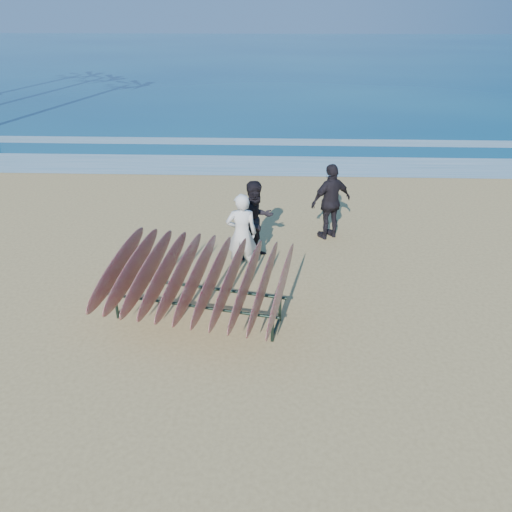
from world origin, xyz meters
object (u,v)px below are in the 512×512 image
object	(u,v)px
surfboard_rack	(196,278)
person_white	(242,234)
person_dark_b	(331,202)
person_dark_a	(256,220)

from	to	relation	value
surfboard_rack	person_white	size ratio (longest dim) A/B	1.99
surfboard_rack	person_dark_b	size ratio (longest dim) A/B	1.90
surfboard_rack	person_dark_a	size ratio (longest dim) A/B	1.98
surfboard_rack	person_dark_b	world-z (taller)	person_dark_b
surfboard_rack	person_white	world-z (taller)	person_white
surfboard_rack	person_dark_a	distance (m)	2.82
person_white	person_dark_a	size ratio (longest dim) A/B	0.99
person_white	surfboard_rack	bearing A→B (deg)	63.00
surfboard_rack	person_dark_a	xyz separation A→B (m)	(0.97, 2.65, 0.02)
person_dark_a	person_dark_b	world-z (taller)	person_dark_b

